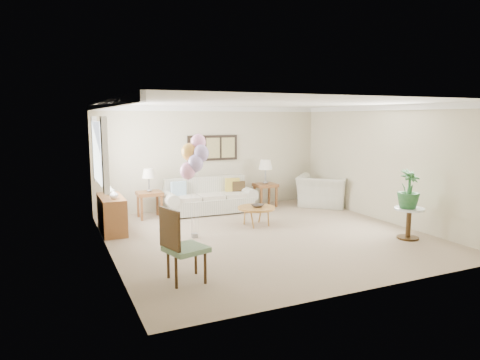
{
  "coord_description": "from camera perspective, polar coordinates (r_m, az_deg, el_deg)",
  "views": [
    {
      "loc": [
        -3.86,
        -7.34,
        2.33
      ],
      "look_at": [
        -0.3,
        0.6,
        1.05
      ],
      "focal_mm": 32.0,
      "sensor_mm": 36.0,
      "label": 1
    }
  ],
  "objects": [
    {
      "name": "decor_bowl",
      "position": [
        9.23,
        2.36,
        -3.45
      ],
      "size": [
        0.33,
        0.33,
        0.06
      ],
      "primitive_type": "imported",
      "rotation": [
        0.0,
        0.0,
        0.39
      ],
      "color": "#322B26",
      "rests_on": "coffee_table"
    },
    {
      "name": "credenza",
      "position": [
        9.12,
        -16.73,
        -4.4
      ],
      "size": [
        0.46,
        1.2,
        0.74
      ],
      "color": "brown",
      "rests_on": "ground"
    },
    {
      "name": "lamp_left",
      "position": [
        10.07,
        -12.08,
        0.78
      ],
      "size": [
        0.31,
        0.31,
        0.54
      ],
      "color": "gray",
      "rests_on": "end_table_left"
    },
    {
      "name": "sofa",
      "position": [
        10.56,
        -4.19,
        -2.54
      ],
      "size": [
        2.31,
        0.88,
        0.85
      ],
      "color": "beige",
      "rests_on": "ground"
    },
    {
      "name": "coffee_table",
      "position": [
        9.26,
        2.2,
        -3.81
      ],
      "size": [
        0.81,
        0.81,
        0.41
      ],
      "color": "#A77A37",
      "rests_on": "ground"
    },
    {
      "name": "side_table",
      "position": [
        8.86,
        21.6,
        -4.43
      ],
      "size": [
        0.56,
        0.56,
        0.61
      ],
      "color": "silver",
      "rests_on": "ground"
    },
    {
      "name": "room_shell",
      "position": [
        8.35,
        2.59,
        3.53
      ],
      "size": [
        6.04,
        6.04,
        2.6
      ],
      "color": "beige",
      "rests_on": "ground"
    },
    {
      "name": "balloon_cluster",
      "position": [
        8.17,
        -6.1,
        3.09
      ],
      "size": [
        0.56,
        0.48,
        2.02
      ],
      "color": "gray",
      "rests_on": "ground"
    },
    {
      "name": "accent_chair",
      "position": [
        6.16,
        -7.93,
        -8.43
      ],
      "size": [
        0.65,
        0.65,
        1.07
      ],
      "color": "gray",
      "rests_on": "ground"
    },
    {
      "name": "ground_plane",
      "position": [
        8.61,
        3.46,
        -7.34
      ],
      "size": [
        6.0,
        6.0,
        0.0
      ],
      "primitive_type": "plane",
      "color": "gray"
    },
    {
      "name": "wall_art_triptych",
      "position": [
        11.03,
        -3.65,
        4.29
      ],
      "size": [
        1.35,
        0.06,
        0.65
      ],
      "color": "black",
      "rests_on": "ground"
    },
    {
      "name": "potted_plant",
      "position": [
        8.74,
        21.57,
        -1.13
      ],
      "size": [
        0.46,
        0.46,
        0.74
      ],
      "primitive_type": "imported",
      "rotation": [
        0.0,
        0.0,
        0.11
      ],
      "color": "#1E5425",
      "rests_on": "side_table"
    },
    {
      "name": "end_table_left",
      "position": [
        10.14,
        -11.99,
        -2.09
      ],
      "size": [
        0.57,
        0.52,
        0.62
      ],
      "color": "brown",
      "rests_on": "ground"
    },
    {
      "name": "end_table_right",
      "position": [
        11.26,
        3.4,
        -0.97
      ],
      "size": [
        0.55,
        0.5,
        0.6
      ],
      "color": "brown",
      "rests_on": "ground"
    },
    {
      "name": "lamp_right",
      "position": [
        11.19,
        3.42,
        1.97
      ],
      "size": [
        0.36,
        0.36,
        0.63
      ],
      "color": "gray",
      "rests_on": "end_table_right"
    },
    {
      "name": "vase_sage",
      "position": [
        9.2,
        -16.87,
        -1.36
      ],
      "size": [
        0.18,
        0.18,
        0.19
      ],
      "primitive_type": "imported",
      "rotation": [
        0.0,
        0.0,
        0.03
      ],
      "color": "#B8BEAC",
      "rests_on": "credenza"
    },
    {
      "name": "vase_white",
      "position": [
        8.75,
        -16.47,
        -1.85
      ],
      "size": [
        0.18,
        0.18,
        0.18
      ],
      "primitive_type": "imported",
      "rotation": [
        0.0,
        0.0,
        -0.06
      ],
      "color": "white",
      "rests_on": "credenza"
    },
    {
      "name": "armchair",
      "position": [
        11.48,
        10.97,
        -1.45
      ],
      "size": [
        1.65,
        1.65,
        0.81
      ],
      "primitive_type": "imported",
      "rotation": [
        0.0,
        0.0,
        2.37
      ],
      "color": "beige",
      "rests_on": "ground"
    }
  ]
}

